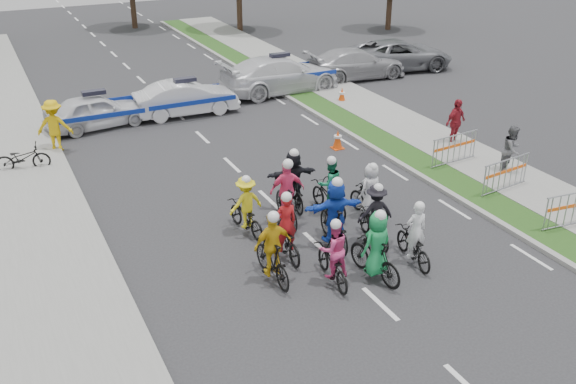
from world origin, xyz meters
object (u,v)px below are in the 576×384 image
police_car_1 (186,98)px  cone_0 (338,140)px  rider_3 (272,254)px  rider_1 (376,252)px  rider_10 (246,210)px  rider_7 (370,196)px  police_car_0 (96,111)px  rider_2 (333,258)px  spectator_1 (512,150)px  barrier_0 (574,211)px  police_car_2 (280,74)px  rider_6 (285,235)px  rider_9 (287,198)px  spectator_2 (456,122)px  rider_0 (414,242)px  civilian_sedan (356,64)px  parked_bike (23,158)px  marshal_hiviz (54,126)px  rider_4 (375,219)px  barrier_1 (505,176)px  rider_11 (293,183)px  barrier_2 (454,150)px  rider_5 (335,217)px  cone_1 (342,95)px  civilian_suv (399,55)px

police_car_1 → cone_0: (3.65, -6.12, -0.36)m
rider_3 → police_car_1: bearing=-100.1°
rider_1 → rider_10: 3.95m
rider_10 → rider_1: bearing=110.9°
rider_7 → police_car_0: (-5.41, 11.15, 0.00)m
rider_2 → rider_3: 1.43m
spectator_1 → cone_0: bearing=109.2°
barrier_0 → cone_0: 8.54m
cone_0 → rider_1: bearing=-114.4°
rider_2 → police_car_2: size_ratio=0.31×
rider_6 → rider_9: 1.81m
rider_6 → police_car_2: 14.62m
rider_3 → rider_6: size_ratio=1.03×
rider_2 → spectator_2: 10.38m
rider_3 → rider_1: bearing=154.4°
rider_0 → police_car_2: rider_0 is taller
rider_6 → rider_9: (0.84, 1.60, 0.14)m
rider_10 → spectator_1: rider_10 is taller
rider_0 → civilian_sedan: 17.28m
police_car_0 → rider_3: bearing=179.0°
rider_7 → parked_bike: bearing=-52.5°
rider_3 → rider_10: 2.48m
rider_3 → marshal_hiviz: bearing=-73.9°
barrier_0 → rider_1: bearing=177.1°
rider_0 → rider_9: size_ratio=0.90×
police_car_2 → marshal_hiviz: marshal_hiviz is taller
rider_4 → marshal_hiviz: bearing=-50.7°
rider_1 → cone_0: size_ratio=2.68×
civilian_sedan → barrier_1: 13.62m
rider_7 → rider_10: rider_10 is taller
rider_11 → barrier_0: (6.28, -4.60, -0.23)m
rider_7 → rider_10: bearing=-20.9°
rider_2 → barrier_2: rider_2 is taller
rider_2 → marshal_hiviz: bearing=-62.3°
rider_3 → police_car_1: size_ratio=0.45×
rider_0 → rider_4: (-0.33, 1.27, 0.11)m
rider_5 → spectator_2: (7.61, 4.40, 0.03)m
rider_4 → civilian_sedan: bearing=-112.4°
civilian_sedan → spectator_1: size_ratio=3.05×
police_car_2 → cone_1: size_ratio=8.10×
rider_6 → barrier_1: (7.70, 0.38, -0.05)m
rider_2 → police_car_1: 13.62m
rider_10 → civilian_suv: bearing=-145.1°
rider_7 → barrier_1: size_ratio=0.85×
civilian_suv → marshal_hiviz: marshal_hiviz is taller
spectator_2 → spectator_1: bearing=-104.4°
police_car_2 → marshal_hiviz: bearing=103.9°
rider_1 → rider_6: (-1.47, 1.90, -0.12)m
rider_6 → parked_bike: rider_6 is taller
rider_1 → spectator_1: size_ratio=1.13×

